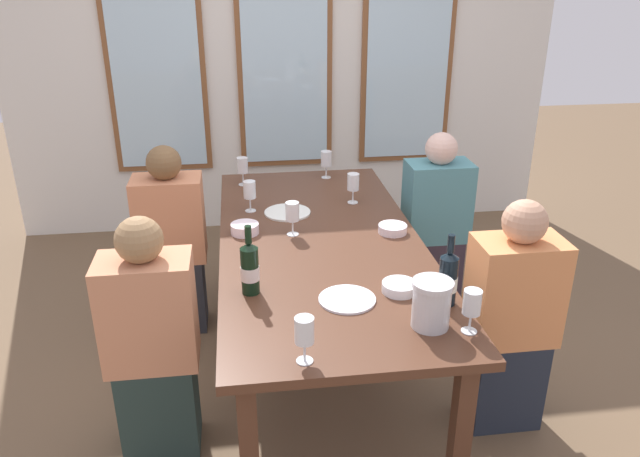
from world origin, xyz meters
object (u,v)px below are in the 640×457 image
tasting_bowl_1 (399,287)px  seated_person_1 (435,226)px  wine_glass_0 (250,190)px  seated_person_2 (153,346)px  metal_pitcher (431,304)px  seated_person_3 (510,322)px  wine_glass_3 (472,303)px  wine_glass_2 (326,160)px  wine_bottle_0 (250,268)px  tasting_bowl_2 (393,229)px  wine_glass_6 (243,167)px  wine_glass_1 (353,183)px  seated_person_0 (172,245)px  tasting_bowl_0 (245,228)px  wine_bottle_1 (448,278)px  dining_table (321,253)px  white_plate_1 (347,299)px  wine_glass_5 (292,212)px  wine_glass_4 (304,333)px  white_plate_0 (287,212)px

tasting_bowl_1 → seated_person_1: bearing=64.9°
wine_glass_0 → seated_person_2: bearing=-115.7°
metal_pitcher → seated_person_3: (0.48, 0.30, -0.31)m
wine_glass_3 → wine_glass_2: bearing=98.4°
wine_bottle_0 → wine_glass_2: size_ratio=1.73×
tasting_bowl_2 → wine_glass_6: wine_glass_6 is taller
wine_glass_1 → seated_person_0: (-1.04, 0.02, -0.33)m
metal_pitcher → tasting_bowl_1: (-0.05, 0.27, -0.08)m
wine_glass_1 → metal_pitcher: bearing=-87.8°
tasting_bowl_0 → wine_bottle_1: bearing=-46.0°
tasting_bowl_0 → wine_glass_1: size_ratio=0.82×
dining_table → tasting_bowl_2: bearing=6.2°
white_plate_1 → seated_person_1: 1.41m
wine_bottle_0 → tasting_bowl_0: 0.62m
wine_glass_2 → wine_glass_1: bearing=-79.4°
tasting_bowl_1 → wine_glass_1: 1.05m
wine_glass_5 → seated_person_3: bearing=-34.0°
wine_bottle_0 → wine_glass_1: bearing=57.6°
wine_glass_6 → seated_person_0: 0.65m
metal_pitcher → wine_glass_6: size_ratio=1.09×
seated_person_1 → seated_person_2: bearing=-145.7°
wine_glass_1 → wine_glass_2: 0.47m
seated_person_3 → wine_glass_5: bearing=146.0°
white_plate_1 → metal_pitcher: bearing=-39.7°
wine_glass_3 → tasting_bowl_1: bearing=118.8°
wine_glass_4 → wine_glass_5: (0.06, 1.08, 0.00)m
wine_glass_0 → seated_person_2: 1.09m
wine_bottle_0 → seated_person_2: bearing=-177.4°
seated_person_0 → seated_person_2: same height
dining_table → wine_glass_3: bearing=-63.9°
metal_pitcher → wine_glass_4: size_ratio=1.09×
wine_glass_3 → wine_glass_4: (-0.63, -0.10, -0.00)m
tasting_bowl_0 → wine_glass_1: 0.72m
white_plate_0 → wine_bottle_0: wine_bottle_0 is taller
seated_person_2 → seated_person_3: 1.57m
wine_glass_6 → wine_glass_4: bearing=-84.9°
white_plate_1 → seated_person_2: (-0.81, 0.10, -0.22)m
wine_glass_1 → wine_glass_4: size_ratio=1.00×
white_plate_1 → wine_glass_0: bearing=109.1°
wine_glass_1 → wine_glass_2: size_ratio=1.00×
seated_person_2 → tasting_bowl_1: bearing=-3.3°
metal_pitcher → wine_glass_3: size_ratio=1.09×
wine_bottle_1 → wine_glass_0: (-0.75, 1.11, 0.01)m
white_plate_0 → wine_glass_3: wine_glass_3 is taller
white_plate_0 → wine_bottle_0: (-0.23, -0.86, 0.11)m
white_plate_0 → seated_person_2: bearing=-126.6°
wine_glass_1 → seated_person_2: seated_person_2 is taller
wine_glass_3 → seated_person_0: (-1.22, 1.40, -0.34)m
wine_glass_0 → wine_glass_2: bearing=45.8°
wine_glass_2 → wine_glass_4: same height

